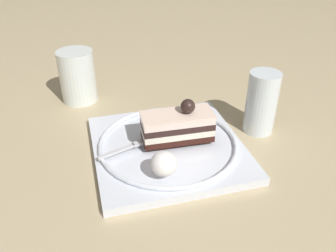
% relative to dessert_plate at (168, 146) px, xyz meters
% --- Properties ---
extents(ground_plane, '(2.40, 2.40, 0.00)m').
position_rel_dessert_plate_xyz_m(ground_plane, '(-0.01, -0.02, -0.01)').
color(ground_plane, tan).
extents(dessert_plate, '(0.29, 0.29, 0.02)m').
position_rel_dessert_plate_xyz_m(dessert_plate, '(0.00, 0.00, 0.00)').
color(dessert_plate, white).
rests_on(dessert_plate, ground_plane).
extents(cake_slice, '(0.13, 0.07, 0.07)m').
position_rel_dessert_plate_xyz_m(cake_slice, '(-0.02, -0.01, 0.04)').
color(cake_slice, '#351710').
rests_on(cake_slice, dessert_plate).
extents(whipped_cream_dollop, '(0.04, 0.04, 0.04)m').
position_rel_dessert_plate_xyz_m(whipped_cream_dollop, '(0.01, 0.08, 0.03)').
color(whipped_cream_dollop, white).
rests_on(whipped_cream_dollop, dessert_plate).
extents(fork, '(0.10, 0.06, 0.00)m').
position_rel_dessert_plate_xyz_m(fork, '(0.06, 0.02, 0.01)').
color(fork, silver).
rests_on(fork, dessert_plate).
extents(drink_glass_near, '(0.06, 0.06, 0.12)m').
position_rel_dessert_plate_xyz_m(drink_glass_near, '(-0.17, -0.06, 0.04)').
color(drink_glass_near, silver).
rests_on(drink_glass_near, ground_plane).
extents(drink_glass_far, '(0.07, 0.07, 0.11)m').
position_rel_dessert_plate_xyz_m(drink_glass_far, '(0.18, -0.20, 0.04)').
color(drink_glass_far, white).
rests_on(drink_glass_far, ground_plane).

